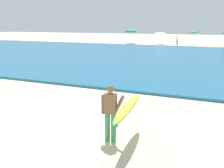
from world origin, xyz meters
TOP-DOWN VIEW (x-y plane):
  - ground_plane at (0.00, 0.00)m, footprint 160.00×160.00m
  - sea at (0.00, 18.56)m, footprint 120.00×28.00m
  - surfer_with_board at (3.53, -0.65)m, footprint 1.05×2.66m
  - beach_umbrella_0 at (-8.43, 36.15)m, footprint 2.30×2.30m
  - beach_umbrella_1 at (-3.24, 36.80)m, footprint 1.93×1.94m
  - beach_umbrella_2 at (2.38, 37.89)m, footprint 1.71×1.73m
  - beachgoer_near_row_left at (-0.14, 36.06)m, footprint 0.32×0.20m

SIDE VIEW (x-z plane):
  - ground_plane at x=0.00m, z-range 0.00..0.00m
  - sea at x=0.00m, z-range 0.00..0.14m
  - beachgoer_near_row_left at x=-0.14m, z-range 0.05..1.63m
  - surfer_with_board at x=3.53m, z-range 0.17..1.90m
  - beach_umbrella_1 at x=-3.24m, z-range 0.78..2.82m
  - beach_umbrella_2 at x=2.38m, z-range 0.94..3.31m
  - beach_umbrella_0 at x=-8.43m, z-range 0.94..3.41m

